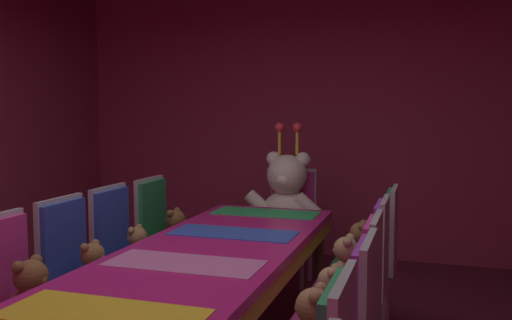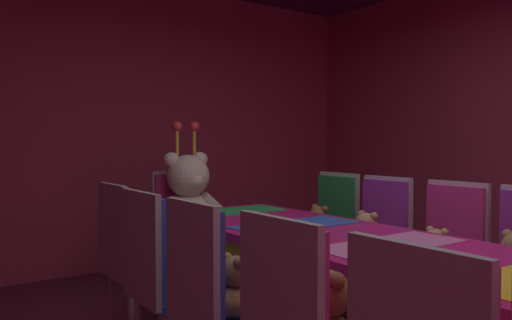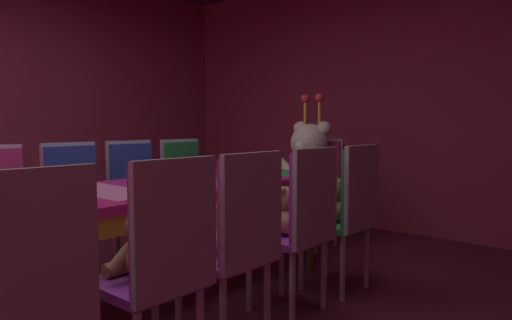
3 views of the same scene
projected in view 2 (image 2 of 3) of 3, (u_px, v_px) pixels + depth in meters
The scene contains 16 objects.
wall_back at pixel (133, 124), 4.99m from camera, with size 5.20×0.12×2.80m, color #99334C.
banquet_table at pixel (390, 263), 2.40m from camera, with size 0.90×3.31×0.75m.
chair_left_3 at pixel (208, 292), 2.14m from camera, with size 0.42×0.41×0.98m.
teddy_left_3 at pixel (237, 291), 2.22m from camera, with size 0.23×0.30×0.28m.
chair_left_4 at pixel (156, 268), 2.55m from camera, with size 0.42×0.41×0.98m.
teddy_left_4 at pixel (182, 268), 2.64m from camera, with size 0.22×0.29×0.27m.
chair_left_5 at pixel (126, 249), 2.99m from camera, with size 0.42×0.41×0.98m.
teddy_left_5 at pixel (149, 248), 3.07m from camera, with size 0.25×0.32×0.30m.
chair_right_3 at pixel (450, 246), 3.07m from camera, with size 0.42×0.41×0.98m.
teddy_right_3 at pixel (435, 253), 2.99m from camera, with size 0.22×0.28×0.26m.
chair_right_4 at pixel (380, 233), 3.51m from camera, with size 0.42×0.41×0.98m.
teddy_right_4 at pixel (365, 237), 3.43m from camera, with size 0.24×0.32×0.30m.
chair_right_5 at pixel (332, 223), 3.94m from camera, with size 0.42×0.41×0.98m.
teddy_right_5 at pixel (318, 227), 3.85m from camera, with size 0.24×0.30×0.29m.
throne_chair at pixel (179, 218), 4.20m from camera, with size 0.41×0.42×0.98m.
king_teddy_bear at pixel (189, 201), 4.06m from camera, with size 0.73×0.56×0.93m.
Camera 2 is at (-1.89, -1.58, 1.23)m, focal length 35.73 mm.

